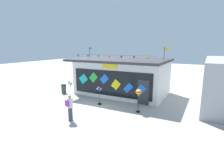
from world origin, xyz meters
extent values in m
plane|color=#ADAAA5|center=(0.00, 0.00, 0.00)|extent=(80.00, 80.00, 0.00)
cube|color=silver|center=(0.24, 5.63, 1.63)|extent=(8.31, 4.95, 3.25)
cube|color=#333338|center=(0.24, 5.09, 3.35)|extent=(8.71, 6.03, 0.20)
cube|color=silver|center=(0.24, 3.11, 2.92)|extent=(7.65, 0.08, 0.56)
cube|color=yellow|center=(0.24, 3.08, 2.92)|extent=(1.50, 0.04, 0.39)
cube|color=black|center=(0.24, 3.12, 1.46)|extent=(7.48, 0.06, 2.21)
cube|color=#333338|center=(3.23, 3.12, 1.00)|extent=(0.90, 0.07, 2.00)
cube|color=#19B7BC|center=(-2.60, 3.06, 1.62)|extent=(1.03, 0.03, 1.01)
cube|color=green|center=(-1.47, 3.06, 1.84)|extent=(0.98, 0.03, 0.99)
cube|color=blue|center=(-0.33, 3.06, 1.80)|extent=(0.96, 0.03, 0.95)
cube|color=yellow|center=(0.81, 3.06, 1.40)|extent=(0.94, 0.03, 0.96)
cube|color=blue|center=(1.94, 3.06, 1.24)|extent=(0.88, 0.03, 0.89)
cube|color=blue|center=(3.08, 3.06, 1.27)|extent=(0.88, 0.03, 0.90)
cylinder|color=black|center=(0.24, 2.97, 3.90)|extent=(7.98, 0.01, 0.01)
cone|color=purple|center=(-3.04, 2.97, 3.76)|extent=(0.20, 0.20, 0.22)
cone|color=blue|center=(-1.95, 2.97, 3.76)|extent=(0.20, 0.20, 0.22)
cone|color=green|center=(-0.85, 2.97, 3.76)|extent=(0.20, 0.20, 0.22)
cone|color=orange|center=(0.24, 2.97, 3.76)|extent=(0.20, 0.20, 0.22)
cone|color=red|center=(1.33, 2.97, 3.76)|extent=(0.20, 0.20, 0.22)
cone|color=red|center=(2.42, 2.97, 3.76)|extent=(0.20, 0.20, 0.22)
cone|color=yellow|center=(3.51, 2.97, 3.76)|extent=(0.20, 0.20, 0.22)
cylinder|color=black|center=(-3.67, 5.63, 3.98)|extent=(0.04, 0.04, 1.06)
cube|color=#19B7BC|center=(-3.51, 5.63, 4.39)|extent=(0.32, 0.02, 0.22)
cylinder|color=black|center=(4.14, 5.63, 3.99)|extent=(0.04, 0.04, 1.08)
cube|color=yellow|center=(4.30, 5.63, 4.41)|extent=(0.32, 0.02, 0.22)
cylinder|color=black|center=(-2.93, 1.61, 0.03)|extent=(0.33, 0.33, 0.06)
cylinder|color=black|center=(-2.93, 1.61, 0.72)|extent=(0.03, 0.03, 1.44)
cylinder|color=black|center=(-2.93, 1.57, 1.44)|extent=(0.06, 0.04, 0.06)
cone|color=orange|center=(-2.81, 1.57, 1.44)|extent=(0.17, 0.18, 0.17)
cone|color=#19B7BC|center=(-2.93, 1.57, 1.56)|extent=(0.18, 0.17, 0.17)
cone|color=orange|center=(-3.05, 1.57, 1.44)|extent=(0.17, 0.18, 0.17)
cone|color=#EA4CA3|center=(-2.93, 1.57, 1.32)|extent=(0.18, 0.17, 0.17)
cylinder|color=black|center=(0.12, 1.52, 0.03)|extent=(0.34, 0.34, 0.06)
cylinder|color=black|center=(0.12, 1.52, 0.65)|extent=(0.03, 0.03, 1.30)
cylinder|color=black|center=(0.12, 1.48, 1.30)|extent=(0.06, 0.04, 0.06)
cone|color=#EA4CA3|center=(0.23, 1.48, 1.30)|extent=(0.16, 0.17, 0.16)
cone|color=#EA4CA3|center=(0.12, 1.48, 1.41)|extent=(0.17, 0.16, 0.16)
cone|color=#19B7BC|center=(0.01, 1.48, 1.30)|extent=(0.16, 0.17, 0.16)
cone|color=blue|center=(0.12, 1.48, 1.19)|extent=(0.17, 0.16, 0.16)
cylinder|color=black|center=(3.47, 1.34, 0.03)|extent=(0.31, 0.31, 0.06)
cylinder|color=black|center=(3.47, 1.34, 0.65)|extent=(0.03, 0.03, 1.30)
sphere|color=yellow|center=(3.47, 1.34, 1.49)|extent=(0.37, 0.37, 0.37)
cube|color=red|center=(3.47, 1.34, 1.49)|extent=(0.38, 0.38, 0.08)
cube|color=brown|center=(3.47, 1.34, 1.24)|extent=(0.10, 0.10, 0.10)
cylinder|color=#333D56|center=(0.21, -2.08, 0.43)|extent=(0.28, 0.28, 0.86)
cylinder|color=beige|center=(0.21, -2.08, 1.16)|extent=(0.34, 0.34, 0.60)
sphere|color=tan|center=(0.21, -2.08, 1.57)|extent=(0.22, 0.22, 0.22)
cube|color=purple|center=(0.15, -2.28, 1.19)|extent=(0.29, 0.23, 0.38)
cylinder|color=#2D4238|center=(-4.86, 2.80, 0.42)|extent=(0.48, 0.48, 0.84)
cylinder|color=black|center=(-4.86, 2.80, 0.88)|extent=(0.52, 0.52, 0.08)
camera|label=1|loc=(7.58, -10.30, 4.64)|focal=28.93mm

